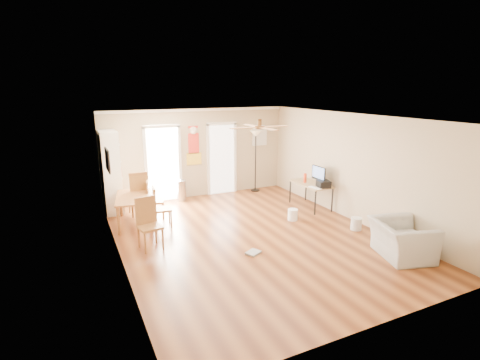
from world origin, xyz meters
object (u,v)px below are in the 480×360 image
dining_chair_right_b (163,207)px  wastebasket_b (356,224)px  computer_desk (310,195)px  armchair (401,240)px  dining_chair_far (138,193)px  trash_can (181,190)px  dining_chair_near (150,224)px  wastebasket_a (293,215)px  dining_chair_right_a (156,199)px  dining_table (135,210)px  printer (323,184)px  torchiere_lamp (256,161)px  bookshelf (110,172)px

dining_chair_right_b → wastebasket_b: 4.50m
computer_desk → armchair: size_ratio=1.15×
dining_chair_far → trash_can: dining_chair_far is taller
dining_chair_right_b → dining_chair_near: dining_chair_near is taller
wastebasket_a → armchair: (0.76, -2.60, 0.21)m
trash_can → wastebasket_a: bearing=-53.8°
dining_chair_near → armchair: dining_chair_near is taller
wastebasket_b → dining_chair_right_a: bearing=144.7°
dining_chair_near → computer_desk: bearing=1.4°
wastebasket_a → computer_desk: bearing=33.4°
dining_table → printer: printer is taller
printer → trash_can: bearing=156.2°
torchiere_lamp → wastebasket_a: size_ratio=6.81×
printer → dining_chair_right_a: bearing=176.3°
printer → armchair: (-0.30, -2.80, -0.40)m
bookshelf → wastebasket_a: 4.81m
dining_chair_near → printer: size_ratio=3.03×
dining_chair_far → printer: size_ratio=3.31×
computer_desk → printer: bearing=-82.2°
dining_table → torchiere_lamp: 4.20m
dining_chair_far → computer_desk: size_ratio=0.91×
dining_chair_far → wastebasket_a: bearing=146.1°
bookshelf → wastebasket_a: bookshelf is taller
dining_chair_near → torchiere_lamp: bearing=27.7°
torchiere_lamp → armchair: (0.36, -5.34, -0.60)m
dining_chair_far → computer_desk: (4.34, -1.43, -0.24)m
torchiere_lamp → printer: 2.63m
trash_can → computer_desk: computer_desk is taller
dining_chair_near → printer: bearing=-4.3°
dining_chair_far → trash_can: size_ratio=1.91×
computer_desk → printer: size_ratio=3.62×
dining_chair_right_a → dining_chair_near: dining_chair_near is taller
dining_table → armchair: armchair is taller
dining_chair_right_b → dining_chair_near: 1.22m
printer → wastebasket_b: printer is taller
dining_chair_far → armchair: bearing=129.3°
trash_can → torchiere_lamp: (2.41, -0.01, 0.65)m
bookshelf → trash_can: bookshelf is taller
bookshelf → wastebasket_a: bearing=-52.0°
bookshelf → printer: size_ratio=6.20×
dining_chair_right_b → wastebasket_b: size_ratio=3.36×
dining_chair_right_b → torchiere_lamp: bearing=-55.2°
dining_chair_right_a → dining_chair_right_b: (0.00, -0.69, 0.00)m
computer_desk → dining_chair_right_b: bearing=175.7°
wastebasket_b → printer: bearing=86.3°
dining_chair_right_a → printer: size_ratio=2.78×
dining_chair_near → armchair: bearing=-38.5°
torchiere_lamp → printer: torchiere_lamp is taller
trash_can → computer_desk: bearing=-34.9°
dining_chair_right_a → trash_can: bearing=-26.5°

